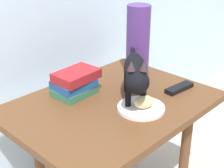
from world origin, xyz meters
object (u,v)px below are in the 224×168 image
(cat, at_px, (135,73))
(tv_remote, at_px, (179,88))
(side_table, at_px, (112,117))
(green_vase, at_px, (138,41))
(plate, at_px, (141,108))
(bread_roll, at_px, (144,102))
(book_stack, at_px, (75,83))

(cat, relative_size, tv_remote, 2.46)
(cat, height_order, tv_remote, cat)
(side_table, bearing_deg, green_vase, 21.26)
(tv_remote, bearing_deg, cat, 169.17)
(side_table, bearing_deg, tv_remote, -25.84)
(plate, xyz_separation_m, green_vase, (0.26, 0.24, 0.16))
(bread_roll, relative_size, tv_remote, 0.53)
(plate, distance_m, cat, 0.14)
(green_vase, bearing_deg, book_stack, 172.51)
(plate, relative_size, cat, 0.51)
(plate, bearing_deg, tv_remote, -2.07)
(tv_remote, bearing_deg, green_vase, 93.20)
(cat, height_order, green_vase, green_vase)
(green_vase, relative_size, tv_remote, 2.25)
(cat, relative_size, green_vase, 1.09)
(side_table, height_order, bread_roll, bread_roll)
(cat, distance_m, tv_remote, 0.27)
(side_table, bearing_deg, book_stack, 109.99)
(green_vase, xyz_separation_m, tv_remote, (-0.01, -0.25, -0.16))
(cat, height_order, book_stack, cat)
(book_stack, relative_size, green_vase, 0.58)
(green_vase, bearing_deg, cat, -141.82)
(green_vase, bearing_deg, side_table, -158.74)
(plate, distance_m, bread_roll, 0.03)
(plate, xyz_separation_m, book_stack, (-0.09, 0.29, 0.05))
(green_vase, bearing_deg, plate, -137.32)
(bread_roll, bearing_deg, cat, 68.25)
(bread_roll, xyz_separation_m, green_vase, (0.27, 0.26, 0.13))
(bread_roll, relative_size, cat, 0.22)
(bread_roll, height_order, book_stack, book_stack)
(tv_remote, bearing_deg, side_table, 159.70)
(bread_roll, height_order, cat, cat)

